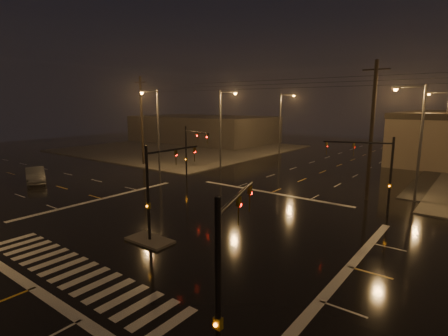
{
  "coord_description": "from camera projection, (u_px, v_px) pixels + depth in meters",
  "views": [
    {
      "loc": [
        16.02,
        -17.5,
        8.43
      ],
      "look_at": [
        -1.65,
        5.8,
        3.0
      ],
      "focal_mm": 28.0,
      "sensor_mm": 36.0,
      "label": 1
    }
  ],
  "objects": [
    {
      "name": "signal_mast_se",
      "position": [
        226.0,
        264.0,
        10.38
      ],
      "size": [
        1.55,
        3.87,
        6.0
      ],
      "color": "black",
      "rests_on": "ground"
    },
    {
      "name": "utility_pole_0",
      "position": [
        142.0,
        120.0,
        47.69
      ],
      "size": [
        2.2,
        0.32,
        12.0
      ],
      "color": "black",
      "rests_on": "ground"
    },
    {
      "name": "sidewalk_nw",
      "position": [
        182.0,
        148.0,
        66.09
      ],
      "size": [
        36.0,
        36.0,
        0.12
      ],
      "primitive_type": "cube",
      "color": "#47443F",
      "rests_on": "ground"
    },
    {
      "name": "commercial_block",
      "position": [
        203.0,
        129.0,
        77.96
      ],
      "size": [
        30.0,
        18.0,
        5.6
      ],
      "primitive_type": "cube",
      "color": "#423D3A",
      "rests_on": "ground"
    },
    {
      "name": "ground",
      "position": [
        193.0,
        224.0,
        24.77
      ],
      "size": [
        140.0,
        140.0,
        0.0
      ],
      "primitive_type": "plane",
      "color": "black",
      "rests_on": "ground"
    },
    {
      "name": "stop_bar_far",
      "position": [
        271.0,
        193.0,
        33.38
      ],
      "size": [
        16.0,
        0.5,
        0.01
      ],
      "primitive_type": "cube",
      "color": "beige",
      "rests_on": "ground"
    },
    {
      "name": "streetlight_3",
      "position": [
        417.0,
        135.0,
        29.6
      ],
      "size": [
        2.77,
        0.32,
        10.0
      ],
      "color": "#38383A",
      "rests_on": "ground"
    },
    {
      "name": "crosswalk",
      "position": [
        74.0,
        272.0,
        17.72
      ],
      "size": [
        15.0,
        2.6,
        0.01
      ],
      "primitive_type": "cube",
      "color": "beige",
      "rests_on": "ground"
    },
    {
      "name": "utility_pole_1",
      "position": [
        372.0,
        131.0,
        29.86
      ],
      "size": [
        2.2,
        0.32,
        12.0
      ],
      "color": "black",
      "rests_on": "ground"
    },
    {
      "name": "signal_mast_nw",
      "position": [
        190.0,
        147.0,
        37.66
      ],
      "size": [
        4.84,
        1.86,
        6.0
      ],
      "color": "black",
      "rests_on": "ground"
    },
    {
      "name": "streetlight_4",
      "position": [
        443.0,
        124.0,
        45.26
      ],
      "size": [
        2.77,
        0.32,
        10.0
      ],
      "color": "#38383A",
      "rests_on": "ground"
    },
    {
      "name": "signal_mast_ne",
      "position": [
        376.0,
        166.0,
        26.37
      ],
      "size": [
        4.84,
        1.86,
        6.0
      ],
      "color": "black",
      "rests_on": "ground"
    },
    {
      "name": "stop_bar_near",
      "position": [
        33.0,
        288.0,
        16.15
      ],
      "size": [
        16.0,
        0.5,
        0.01
      ],
      "primitive_type": "cube",
      "color": "beige",
      "rests_on": "ground"
    },
    {
      "name": "streetlight_2",
      "position": [
        282.0,
        120.0,
        56.99
      ],
      "size": [
        2.77,
        0.32,
        10.0
      ],
      "color": "#38383A",
      "rests_on": "ground"
    },
    {
      "name": "signal_mast_median",
      "position": [
        159.0,
        180.0,
        21.68
      ],
      "size": [
        0.25,
        4.59,
        6.0
      ],
      "color": "black",
      "rests_on": "ground"
    },
    {
      "name": "streetlight_1",
      "position": [
        222.0,
        124.0,
        44.46
      ],
      "size": [
        2.77,
        0.32,
        10.0
      ],
      "color": "#38383A",
      "rests_on": "ground"
    },
    {
      "name": "streetlight_5",
      "position": [
        156.0,
        125.0,
        41.98
      ],
      "size": [
        0.32,
        2.77,
        10.0
      ],
      "color": "#38383A",
      "rests_on": "ground"
    },
    {
      "name": "car_crossing",
      "position": [
        35.0,
        175.0,
        37.53
      ],
      "size": [
        5.41,
        3.64,
        1.69
      ],
      "primitive_type": "imported",
      "rotation": [
        0.0,
        0.0,
        1.17
      ],
      "color": "slate",
      "rests_on": "ground"
    },
    {
      "name": "median_island",
      "position": [
        150.0,
        240.0,
        21.62
      ],
      "size": [
        3.0,
        1.6,
        0.15
      ],
      "primitive_type": "cube",
      "color": "#47443F",
      "rests_on": "ground"
    }
  ]
}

